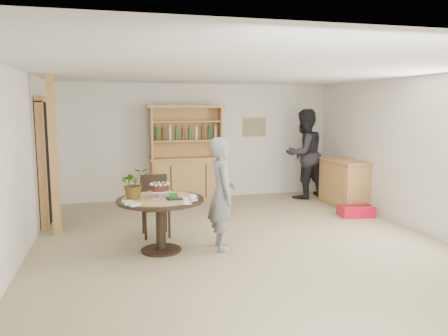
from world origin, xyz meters
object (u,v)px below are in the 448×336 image
(hutch, at_px, (186,169))
(adult_person, at_px, (304,154))
(teen_boy, at_px, (222,194))
(sideboard, at_px, (343,182))
(dining_chair, at_px, (155,201))
(dining_table, at_px, (161,209))
(red_suitcase, at_px, (356,211))

(hutch, height_order, adult_person, hutch)
(hutch, xyz_separation_m, teen_boy, (-0.04, -3.34, 0.11))
(sideboard, height_order, dining_chair, dining_chair)
(hutch, bearing_deg, dining_table, -105.42)
(hutch, distance_m, dining_chair, 2.58)
(dining_table, distance_m, teen_boy, 0.88)
(teen_boy, distance_m, adult_person, 3.95)
(dining_chair, distance_m, red_suitcase, 3.73)
(hutch, bearing_deg, dining_chair, -110.39)
(dining_table, distance_m, dining_chair, 0.83)
(dining_table, xyz_separation_m, adult_person, (3.45, 2.87, 0.37))
(red_suitcase, bearing_deg, sideboard, 82.09)
(dining_table, distance_m, adult_person, 4.50)
(dining_chair, relative_size, teen_boy, 0.59)
(adult_person, bearing_deg, dining_chair, 12.06)
(dining_chair, bearing_deg, adult_person, 28.87)
(hutch, relative_size, red_suitcase, 3.17)
(adult_person, bearing_deg, dining_table, 21.23)
(teen_boy, distance_m, red_suitcase, 3.16)
(dining_chair, bearing_deg, teen_boy, -49.21)
(teen_boy, xyz_separation_m, red_suitcase, (2.84, 1.19, -0.69))
(teen_boy, bearing_deg, red_suitcase, -65.55)
(dining_table, xyz_separation_m, dining_chair, (-0.00, 0.83, -0.07))
(sideboard, relative_size, adult_person, 0.64)
(hutch, distance_m, dining_table, 3.36)
(teen_boy, height_order, red_suitcase, teen_boy)
(red_suitcase, bearing_deg, adult_person, 104.77)
(sideboard, bearing_deg, dining_table, -153.06)
(teen_boy, bearing_deg, adult_person, -39.44)
(dining_table, xyz_separation_m, teen_boy, (0.85, -0.10, 0.19))
(sideboard, distance_m, red_suitcase, 1.01)
(adult_person, bearing_deg, red_suitcase, 79.35)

